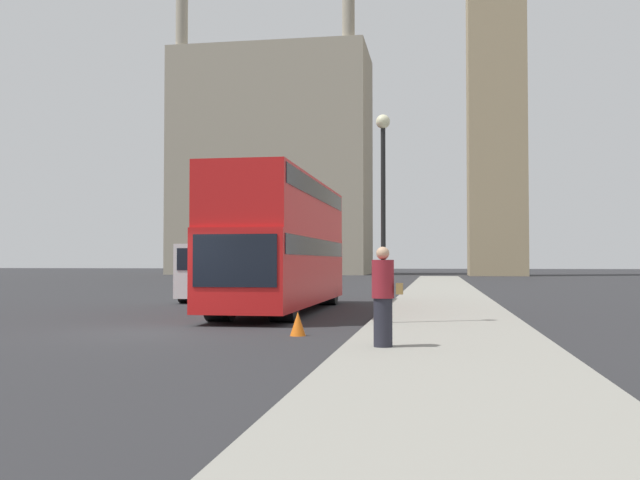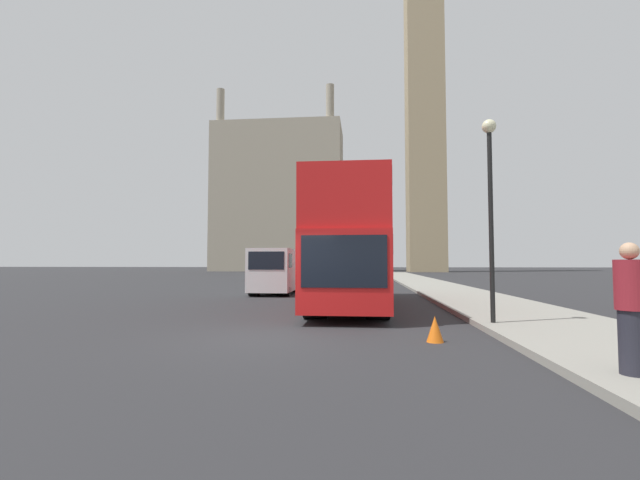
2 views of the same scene
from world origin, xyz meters
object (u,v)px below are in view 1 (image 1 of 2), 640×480
object	(u,v)px
red_double_decker_bus	(282,239)
street_lamp	(383,184)
white_van	(217,271)
pedestrian	(383,297)

from	to	relation	value
red_double_decker_bus	street_lamp	bearing A→B (deg)	-55.12
white_van	red_double_decker_bus	bearing A→B (deg)	-55.01
pedestrian	street_lamp	distance (m)	5.72
pedestrian	red_double_decker_bus	bearing A→B (deg)	111.62
white_van	street_lamp	size ratio (longest dim) A/B	0.97
red_double_decker_bus	white_van	bearing A→B (deg)	124.99
red_double_decker_bus	white_van	distance (m)	7.34
red_double_decker_bus	pedestrian	size ratio (longest dim) A/B	6.36
street_lamp	pedestrian	bearing A→B (deg)	-85.81
white_van	pedestrian	size ratio (longest dim) A/B	2.83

